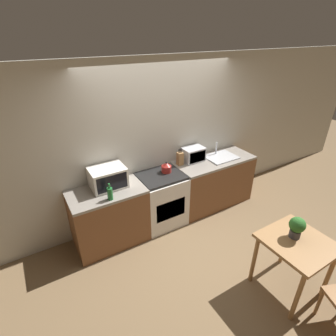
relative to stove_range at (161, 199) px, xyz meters
name	(u,v)px	position (x,y,z in m)	size (l,w,h in m)	color
ground_plane	(196,243)	(0.19, -0.74, -0.45)	(16.00, 16.00, 0.00)	brown
wall_back	(161,142)	(0.19, 0.34, 0.85)	(10.00, 0.06, 2.60)	beige
counter_left_run	(109,217)	(-0.88, 0.00, 0.00)	(1.06, 0.62, 0.90)	brown
counter_right_run	(213,182)	(1.08, 0.00, 0.00)	(1.45, 0.62, 0.90)	brown
stove_range	(161,199)	(0.00, 0.00, 0.00)	(0.71, 0.62, 0.90)	silver
kettle	(166,168)	(0.13, 0.05, 0.53)	(0.16, 0.16, 0.18)	maroon
microwave	(108,177)	(-0.80, 0.10, 0.60)	(0.49, 0.37, 0.29)	silver
bottle	(110,193)	(-0.89, -0.22, 0.54)	(0.07, 0.07, 0.24)	#1E662D
knife_block	(180,159)	(0.45, 0.15, 0.56)	(0.09, 0.09, 0.29)	#9E7042
toaster_oven	(193,154)	(0.73, 0.16, 0.57)	(0.36, 0.26, 0.24)	silver
sink_basin	(221,157)	(1.22, 0.01, 0.47)	(0.53, 0.41, 0.24)	silver
dining_table	(296,249)	(0.70, -1.93, 0.20)	(0.71, 0.72, 0.77)	#9E7042
potted_plant	(297,227)	(0.72, -1.86, 0.47)	(0.18, 0.18, 0.27)	#424247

